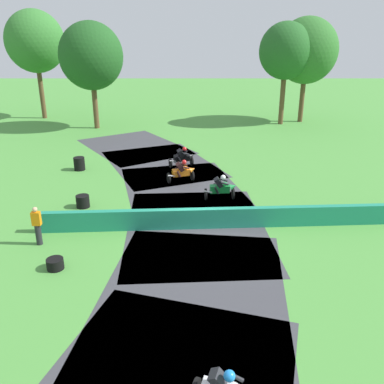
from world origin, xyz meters
name	(u,v)px	position (x,y,z in m)	size (l,w,h in m)	color
ground_plane	(197,228)	(0.00, 0.00, 0.00)	(120.00, 120.00, 0.00)	#4C933D
track_asphalt	(159,229)	(-1.69, -0.10, 0.00)	(12.61, 37.90, 0.01)	#3D3D42
safety_barrier	(319,215)	(5.36, 0.31, 0.45)	(0.30, 24.50, 0.90)	#1E8466
motorcycle_chase_green	(221,188)	(1.24, 3.22, 0.65)	(1.68, 0.83, 1.43)	black
motorcycle_trailing_orange	(182,171)	(-0.79, 5.86, 0.64)	(1.73, 1.18, 1.43)	black
motorcycle_fourth_black	(183,157)	(-0.82, 8.71, 0.63)	(1.74, 1.19, 1.42)	black
tire_stack_mid_a	(55,264)	(-5.19, -3.34, 0.20)	(0.62, 0.62, 0.40)	black
tire_stack_mid_b	(83,201)	(-5.56, 2.28, 0.30)	(0.65, 0.65, 0.60)	black
tire_stack_far	(79,164)	(-7.19, 8.06, 0.40)	(0.67, 0.67, 0.80)	black
track_marshal	(37,226)	(-6.40, -1.48, 0.82)	(0.34, 0.24, 1.63)	#232328
tree_far_left	(91,56)	(-8.63, 19.83, 6.04)	(5.29, 5.29, 8.84)	brown
tree_far_right	(35,42)	(-14.72, 24.28, 7.07)	(5.37, 5.37, 9.91)	brown
tree_mid_rise	(306,51)	(9.97, 22.61, 6.34)	(5.51, 5.51, 9.25)	brown
tree_behind_barrier	(286,51)	(7.91, 21.56, 6.36)	(4.64, 4.64, 8.83)	brown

